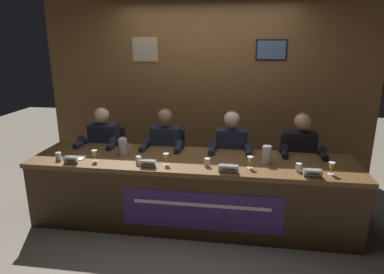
# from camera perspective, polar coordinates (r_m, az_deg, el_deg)

# --- Properties ---
(ground_plane) EXTENTS (12.00, 12.00, 0.00)m
(ground_plane) POSITION_cam_1_polar(r_m,az_deg,el_deg) (4.04, -0.00, -13.80)
(ground_plane) COLOR gray
(wall_back_panelled) EXTENTS (4.77, 0.14, 2.60)m
(wall_back_panelled) POSITION_cam_1_polar(r_m,az_deg,el_deg) (4.99, 2.47, 7.91)
(wall_back_panelled) COLOR brown
(wall_back_panelled) RESTS_ON ground_plane
(conference_table) EXTENTS (3.57, 0.87, 0.75)m
(conference_table) POSITION_cam_1_polar(r_m,az_deg,el_deg) (3.70, -0.23, -7.64)
(conference_table) COLOR brown
(conference_table) RESTS_ON ground_plane
(chair_far_left) EXTENTS (0.44, 0.44, 0.88)m
(chair_far_left) POSITION_cam_1_polar(r_m,az_deg,el_deg) (4.71, -13.82, -4.08)
(chair_far_left) COLOR black
(chair_far_left) RESTS_ON ground_plane
(panelist_far_left) EXTENTS (0.51, 0.48, 1.21)m
(panelist_far_left) POSITION_cam_1_polar(r_m,az_deg,el_deg) (4.45, -15.00, -1.61)
(panelist_far_left) COLOR black
(panelist_far_left) RESTS_ON ground_plane
(nameplate_far_left) EXTENTS (0.15, 0.06, 0.08)m
(nameplate_far_left) POSITION_cam_1_polar(r_m,az_deg,el_deg) (3.80, -19.86, -3.64)
(nameplate_far_left) COLOR white
(nameplate_far_left) RESTS_ON conference_table
(juice_glass_far_left) EXTENTS (0.06, 0.06, 0.12)m
(juice_glass_far_left) POSITION_cam_1_polar(r_m,az_deg,el_deg) (3.77, -16.21, -2.72)
(juice_glass_far_left) COLOR white
(juice_glass_far_left) RESTS_ON conference_table
(water_cup_far_left) EXTENTS (0.06, 0.06, 0.08)m
(water_cup_far_left) POSITION_cam_1_polar(r_m,az_deg,el_deg) (3.95, -21.68, -3.10)
(water_cup_far_left) COLOR silver
(water_cup_far_left) RESTS_ON conference_table
(chair_center_left) EXTENTS (0.44, 0.44, 0.88)m
(chair_center_left) POSITION_cam_1_polar(r_m,az_deg,el_deg) (4.47, -4.03, -4.73)
(chair_center_left) COLOR black
(chair_center_left) RESTS_ON ground_plane
(panelist_center_left) EXTENTS (0.51, 0.48, 1.21)m
(panelist_center_left) POSITION_cam_1_polar(r_m,az_deg,el_deg) (4.20, -4.68, -2.16)
(panelist_center_left) COLOR black
(panelist_center_left) RESTS_ON ground_plane
(nameplate_center_left) EXTENTS (0.17, 0.06, 0.08)m
(nameplate_center_left) POSITION_cam_1_polar(r_m,az_deg,el_deg) (3.50, -7.44, -4.47)
(nameplate_center_left) COLOR white
(nameplate_center_left) RESTS_ON conference_table
(juice_glass_center_left) EXTENTS (0.06, 0.06, 0.12)m
(juice_glass_center_left) POSITION_cam_1_polar(r_m,az_deg,el_deg) (3.53, -4.42, -3.39)
(juice_glass_center_left) COLOR white
(juice_glass_center_left) RESTS_ON conference_table
(water_cup_center_left) EXTENTS (0.06, 0.06, 0.08)m
(water_cup_center_left) POSITION_cam_1_polar(r_m,az_deg,el_deg) (3.60, -9.04, -3.97)
(water_cup_center_left) COLOR silver
(water_cup_center_left) RESTS_ON conference_table
(chair_center_right) EXTENTS (0.44, 0.44, 0.88)m
(chair_center_right) POSITION_cam_1_polar(r_m,az_deg,el_deg) (4.38, 6.52, -5.27)
(chair_center_right) COLOR black
(chair_center_right) RESTS_ON ground_plane
(panelist_center_right) EXTENTS (0.51, 0.48, 1.21)m
(panelist_center_right) POSITION_cam_1_polar(r_m,az_deg,el_deg) (4.10, 6.54, -2.68)
(panelist_center_right) COLOR black
(panelist_center_right) RESTS_ON ground_plane
(nameplate_center_right) EXTENTS (0.20, 0.06, 0.08)m
(nameplate_center_right) POSITION_cam_1_polar(r_m,az_deg,el_deg) (3.35, 6.20, -5.34)
(nameplate_center_right) COLOR white
(nameplate_center_right) RESTS_ON conference_table
(juice_glass_center_right) EXTENTS (0.06, 0.06, 0.12)m
(juice_glass_center_right) POSITION_cam_1_polar(r_m,az_deg,el_deg) (3.48, 9.81, -3.88)
(juice_glass_center_right) COLOR white
(juice_glass_center_right) RESTS_ON conference_table
(water_cup_center_right) EXTENTS (0.06, 0.06, 0.08)m
(water_cup_center_right) POSITION_cam_1_polar(r_m,az_deg,el_deg) (3.50, 2.59, -4.37)
(water_cup_center_right) COLOR silver
(water_cup_center_right) RESTS_ON conference_table
(chair_far_right) EXTENTS (0.44, 0.44, 0.88)m
(chair_far_right) POSITION_cam_1_polar(r_m,az_deg,el_deg) (4.44, 17.19, -5.64)
(chair_far_right) COLOR black
(chair_far_right) RESTS_ON ground_plane
(panelist_far_right) EXTENTS (0.51, 0.48, 1.21)m
(panelist_far_right) POSITION_cam_1_polar(r_m,az_deg,el_deg) (4.16, 17.88, -3.11)
(panelist_far_right) COLOR black
(panelist_far_right) RESTS_ON ground_plane
(nameplate_far_right) EXTENTS (0.17, 0.06, 0.08)m
(nameplate_far_right) POSITION_cam_1_polar(r_m,az_deg,el_deg) (3.43, 19.83, -5.77)
(nameplate_far_right) COLOR white
(nameplate_far_right) RESTS_ON conference_table
(juice_glass_far_right) EXTENTS (0.06, 0.06, 0.12)m
(juice_glass_far_right) POSITION_cam_1_polar(r_m,az_deg,el_deg) (3.54, 22.58, -4.57)
(juice_glass_far_right) COLOR white
(juice_glass_far_right) RESTS_ON conference_table
(water_cup_far_right) EXTENTS (0.06, 0.06, 0.08)m
(water_cup_far_right) POSITION_cam_1_polar(r_m,az_deg,el_deg) (3.52, 17.61, -5.01)
(water_cup_far_right) COLOR silver
(water_cup_far_right) RESTS_ON conference_table
(water_pitcher_left_side) EXTENTS (0.15, 0.10, 0.21)m
(water_pitcher_left_side) POSITION_cam_1_polar(r_m,az_deg,el_deg) (3.91, -11.62, -1.56)
(water_pitcher_left_side) COLOR silver
(water_pitcher_left_side) RESTS_ON conference_table
(water_pitcher_right_side) EXTENTS (0.15, 0.10, 0.21)m
(water_pitcher_right_side) POSITION_cam_1_polar(r_m,az_deg,el_deg) (3.65, 12.58, -2.90)
(water_pitcher_right_side) COLOR silver
(water_pitcher_right_side) RESTS_ON conference_table
(document_stack_far_left) EXTENTS (0.22, 0.17, 0.01)m
(document_stack_far_left) POSITION_cam_1_polar(r_m,az_deg,el_deg) (3.95, -19.22, -3.37)
(document_stack_far_left) COLOR white
(document_stack_far_left) RESTS_ON conference_table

